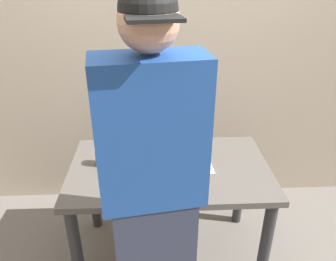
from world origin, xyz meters
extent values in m
plane|color=slate|center=(0.00, 0.00, 0.00)|extent=(8.00, 8.00, 0.00)
cube|color=#56514C|center=(0.00, 0.00, 0.71)|extent=(1.22, 0.73, 0.04)
cylinder|color=#2D2D30|center=(-0.55, -0.30, 0.34)|extent=(0.07, 0.07, 0.69)
cylinder|color=#2D2D30|center=(0.55, -0.30, 0.34)|extent=(0.07, 0.07, 0.69)
cylinder|color=#2D2D30|center=(-0.55, 0.30, 0.34)|extent=(0.07, 0.07, 0.69)
cylinder|color=#2D2D30|center=(0.55, 0.30, 0.34)|extent=(0.07, 0.07, 0.69)
cube|color=#B7BABC|center=(0.10, 0.02, 0.73)|extent=(0.32, 0.28, 0.01)
cube|color=#232326|center=(0.10, 0.00, 0.74)|extent=(0.27, 0.17, 0.00)
cube|color=#B7BABC|center=(0.09, 0.16, 0.83)|extent=(0.31, 0.06, 0.19)
cube|color=black|center=(0.09, 0.16, 0.83)|extent=(0.29, 0.06, 0.18)
cylinder|color=#472B14|center=(-0.17, 0.09, 0.81)|extent=(0.06, 0.06, 0.17)
cone|color=#472B14|center=(-0.17, 0.09, 0.90)|extent=(0.06, 0.06, 0.02)
cylinder|color=#472B14|center=(-0.17, 0.09, 0.95)|extent=(0.03, 0.03, 0.06)
cylinder|color=#BFB74C|center=(-0.17, 0.09, 0.98)|extent=(0.03, 0.03, 0.01)
cylinder|color=#7C94CF|center=(-0.17, 0.09, 0.82)|extent=(0.06, 0.06, 0.06)
cylinder|color=#333333|center=(-0.17, 0.18, 0.81)|extent=(0.07, 0.07, 0.17)
cone|color=#333333|center=(-0.17, 0.18, 0.91)|extent=(0.07, 0.07, 0.02)
cylinder|color=#333333|center=(-0.17, 0.18, 0.97)|extent=(0.03, 0.03, 0.09)
cylinder|color=#BFB74C|center=(-0.17, 0.18, 1.02)|extent=(0.03, 0.03, 0.01)
cylinder|color=#7AD767|center=(-0.17, 0.18, 0.82)|extent=(0.07, 0.07, 0.06)
cube|color=#1E4793|center=(-0.10, -0.52, 1.23)|extent=(0.47, 0.28, 0.64)
sphere|color=tan|center=(-0.10, -0.52, 1.67)|extent=(0.22, 0.22, 0.22)
sphere|color=black|center=(-0.10, -0.52, 1.70)|extent=(0.21, 0.21, 0.21)
cube|color=black|center=(-0.08, -0.65, 1.69)|extent=(0.19, 0.14, 0.01)
cylinder|color=#19598C|center=(-0.42, 0.05, 0.78)|extent=(0.07, 0.07, 0.10)
torus|color=#19598C|center=(-0.38, 0.05, 0.78)|extent=(0.07, 0.01, 0.07)
cube|color=tan|center=(0.00, 0.75, 1.30)|extent=(6.00, 0.10, 2.60)
camera|label=1|loc=(-0.09, -1.69, 1.85)|focal=35.27mm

